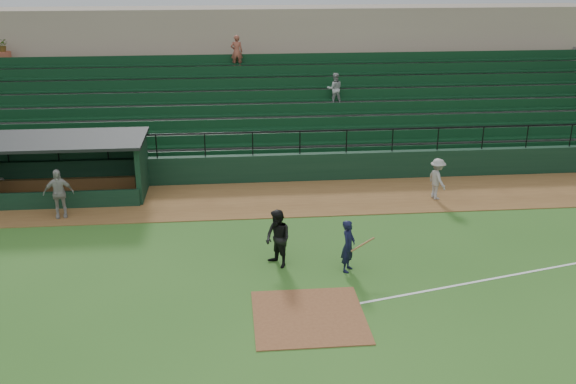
{
  "coord_description": "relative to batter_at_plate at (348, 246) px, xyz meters",
  "views": [
    {
      "loc": [
        -2.0,
        -16.13,
        9.2
      ],
      "look_at": [
        0.0,
        5.0,
        1.4
      ],
      "focal_mm": 40.49,
      "sensor_mm": 36.0,
      "label": 1
    }
  ],
  "objects": [
    {
      "name": "foul_line",
      "position": [
        6.47,
        -0.42,
        -0.83
      ],
      "size": [
        17.49,
        4.44,
        0.01
      ],
      "primitive_type": "cube",
      "rotation": [
        0.0,
        0.0,
        0.24
      ],
      "color": "white",
      "rests_on": "ground"
    },
    {
      "name": "batter_at_plate",
      "position": [
        0.0,
        0.0,
        0.0
      ],
      "size": [
        1.11,
        0.73,
        1.66
      ],
      "color": "black",
      "rests_on": "ground"
    },
    {
      "name": "runner",
      "position": [
        4.63,
        5.81,
        0.02
      ],
      "size": [
        0.83,
        1.17,
        1.65
      ],
      "primitive_type": "imported",
      "rotation": [
        0.0,
        0.0,
        1.79
      ],
      "color": "#9F9994",
      "rests_on": "warning_track"
    },
    {
      "name": "ground",
      "position": [
        -1.53,
        -1.62,
        -0.83
      ],
      "size": [
        90.0,
        90.0,
        0.0
      ],
      "primitive_type": "plane",
      "color": "#2E5E1E",
      "rests_on": "ground"
    },
    {
      "name": "umpire",
      "position": [
        -2.12,
        0.53,
        0.09
      ],
      "size": [
        1.08,
        1.14,
        1.85
      ],
      "primitive_type": "imported",
      "rotation": [
        0.0,
        0.0,
        -0.98
      ],
      "color": "black",
      "rests_on": "ground"
    },
    {
      "name": "warning_track",
      "position": [
        -1.53,
        6.38,
        -0.82
      ],
      "size": [
        40.0,
        4.0,
        0.03
      ],
      "primitive_type": "cube",
      "color": "brown",
      "rests_on": "ground"
    },
    {
      "name": "dugout_player_a",
      "position": [
        -9.81,
        5.24,
        0.12
      ],
      "size": [
        1.14,
        0.63,
        1.85
      ],
      "primitive_type": "imported",
      "rotation": [
        0.0,
        0.0,
        0.17
      ],
      "color": "#A39E98",
      "rests_on": "warning_track"
    },
    {
      "name": "stadium_structure",
      "position": [
        -1.53,
        14.84,
        1.47
      ],
      "size": [
        38.0,
        13.08,
        6.4
      ],
      "color": "black",
      "rests_on": "ground"
    },
    {
      "name": "dugout",
      "position": [
        -11.28,
        7.94,
        0.5
      ],
      "size": [
        8.9,
        3.2,
        2.42
      ],
      "color": "black",
      "rests_on": "ground"
    },
    {
      "name": "home_plate_dirt",
      "position": [
        -1.53,
        -2.62,
        -0.82
      ],
      "size": [
        3.0,
        3.0,
        0.03
      ],
      "primitive_type": "cube",
      "color": "brown",
      "rests_on": "ground"
    }
  ]
}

